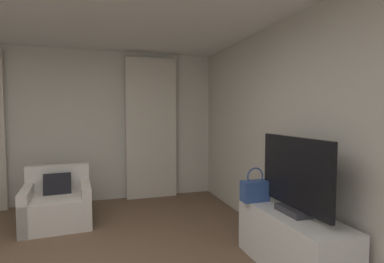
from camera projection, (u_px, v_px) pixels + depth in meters
name	position (u px, v px, depth m)	size (l,w,h in m)	color
wall_window	(69.00, 127.00, 5.12)	(5.12, 0.06, 2.60)	beige
wall_right	(318.00, 137.00, 3.01)	(0.06, 6.12, 2.60)	beige
curtain_right_panel	(151.00, 129.00, 5.42)	(0.90, 0.06, 2.50)	beige
armchair	(58.00, 205.00, 4.19)	(0.91, 0.91, 0.77)	silver
tv_console	(292.00, 242.00, 2.93)	(0.49, 1.29, 0.58)	white
tv_flatscreen	(295.00, 178.00, 2.86)	(0.20, 1.00, 0.73)	#333338
handbag_primary	(255.00, 190.00, 3.28)	(0.30, 0.14, 0.37)	#335193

